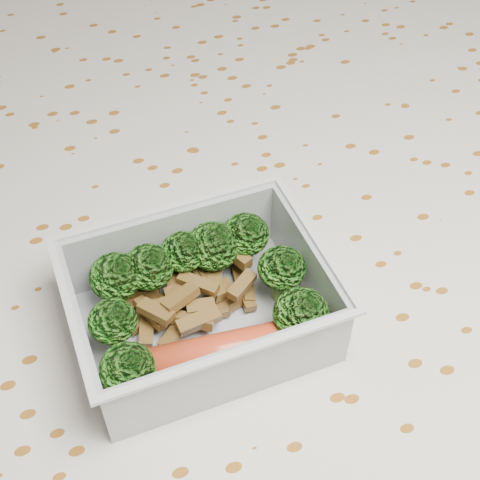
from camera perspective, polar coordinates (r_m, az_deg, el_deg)
name	(u,v)px	position (r m, az deg, el deg)	size (l,w,h in m)	color
dining_table	(249,330)	(0.55, 0.77, -7.65)	(1.40, 0.90, 0.75)	brown
tablecloth	(250,292)	(0.51, 0.83, -4.42)	(1.46, 0.96, 0.19)	silver
lunch_container	(201,310)	(0.43, -3.33, -5.95)	(0.17, 0.13, 0.06)	silver
broccoli_florets	(197,282)	(0.43, -3.71, -3.60)	(0.14, 0.11, 0.04)	#608C3F
meat_pile	(192,297)	(0.44, -4.11, -4.86)	(0.10, 0.06, 0.03)	olive
sausage	(225,351)	(0.41, -1.27, -9.43)	(0.14, 0.03, 0.02)	red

